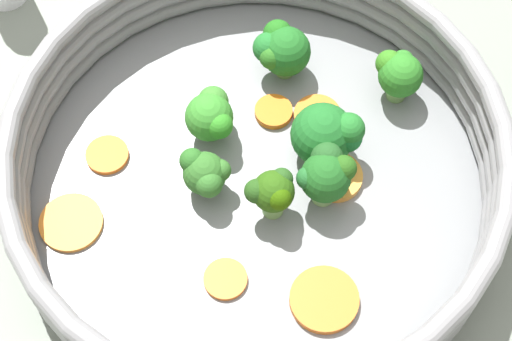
# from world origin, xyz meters

# --- Properties ---
(ground_plane) EXTENTS (4.00, 4.00, 0.00)m
(ground_plane) POSITION_xyz_m (0.00, 0.00, 0.00)
(ground_plane) COLOR gray
(skillet) EXTENTS (0.33, 0.33, 0.01)m
(skillet) POSITION_xyz_m (0.00, 0.00, 0.01)
(skillet) COLOR gray
(skillet) RESTS_ON ground_plane
(skillet_rim_wall) EXTENTS (0.35, 0.35, 0.06)m
(skillet_rim_wall) POSITION_xyz_m (0.00, 0.00, 0.04)
(skillet_rim_wall) COLOR gray
(skillet_rim_wall) RESTS_ON skillet
(skillet_rivet_right) EXTENTS (0.01, 0.01, 0.01)m
(skillet_rivet_right) POSITION_xyz_m (0.05, -0.15, 0.02)
(skillet_rivet_right) COLOR gray
(skillet_rivet_right) RESTS_ON skillet
(carrot_slice_0) EXTENTS (0.06, 0.06, 0.00)m
(carrot_slice_0) POSITION_xyz_m (-0.13, 0.03, 0.02)
(carrot_slice_0) COLOR orange
(carrot_slice_0) RESTS_ON skillet
(carrot_slice_1) EXTENTS (0.04, 0.04, 0.00)m
(carrot_slice_1) POSITION_xyz_m (-0.09, 0.07, 0.02)
(carrot_slice_1) COLOR orange
(carrot_slice_1) RESTS_ON skillet
(carrot_slice_2) EXTENTS (0.04, 0.04, 0.00)m
(carrot_slice_2) POSITION_xyz_m (0.06, 0.03, 0.02)
(carrot_slice_2) COLOR orange
(carrot_slice_2) RESTS_ON skillet
(carrot_slice_3) EXTENTS (0.04, 0.04, 0.01)m
(carrot_slice_3) POSITION_xyz_m (0.04, 0.04, 0.02)
(carrot_slice_3) COLOR orange
(carrot_slice_3) RESTS_ON skillet
(carrot_slice_4) EXTENTS (0.05, 0.05, 0.01)m
(carrot_slice_4) POSITION_xyz_m (0.05, -0.02, 0.02)
(carrot_slice_4) COLOR orange
(carrot_slice_4) RESTS_ON skillet
(carrot_slice_5) EXTENTS (0.04, 0.04, 0.00)m
(carrot_slice_5) POSITION_xyz_m (-0.05, -0.06, 0.02)
(carrot_slice_5) COLOR orange
(carrot_slice_5) RESTS_ON skillet
(carrot_slice_6) EXTENTS (0.06, 0.06, 0.01)m
(carrot_slice_6) POSITION_xyz_m (-0.00, -0.10, 0.02)
(carrot_slice_6) COLOR orange
(carrot_slice_6) RESTS_ON skillet
(broccoli_floret_0) EXTENTS (0.04, 0.04, 0.05)m
(broccoli_floret_0) POSITION_xyz_m (0.04, -0.03, 0.04)
(broccoli_floret_0) COLOR #80AA62
(broccoli_floret_0) RESTS_ON skillet
(broccoli_floret_1) EXTENTS (0.04, 0.04, 0.04)m
(broccoli_floret_1) POSITION_xyz_m (0.06, 0.08, 0.04)
(broccoli_floret_1) COLOR #779B53
(broccoli_floret_1) RESTS_ON skillet
(broccoli_floret_2) EXTENTS (0.03, 0.03, 0.04)m
(broccoli_floret_2) POSITION_xyz_m (-0.00, -0.03, 0.04)
(broccoli_floret_2) COLOR #74A256
(broccoli_floret_2) RESTS_ON skillet
(broccoli_floret_3) EXTENTS (0.03, 0.04, 0.04)m
(broccoli_floret_3) POSITION_xyz_m (-0.03, 0.01, 0.04)
(broccoli_floret_3) COLOR #698551
(broccoli_floret_3) RESTS_ON skillet
(broccoli_floret_4) EXTENTS (0.03, 0.04, 0.04)m
(broccoli_floret_4) POSITION_xyz_m (0.13, 0.02, 0.04)
(broccoli_floret_4) COLOR #719D52
(broccoli_floret_4) RESTS_ON skillet
(broccoli_floret_5) EXTENTS (0.04, 0.04, 0.04)m
(broccoli_floret_5) POSITION_xyz_m (-0.01, 0.05, 0.04)
(broccoli_floret_5) COLOR #81A663
(broccoli_floret_5) RESTS_ON skillet
(broccoli_floret_6) EXTENTS (0.05, 0.05, 0.05)m
(broccoli_floret_6) POSITION_xyz_m (0.05, -0.00, 0.04)
(broccoli_floret_6) COLOR #6C9E58
(broccoli_floret_6) RESTS_ON skillet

